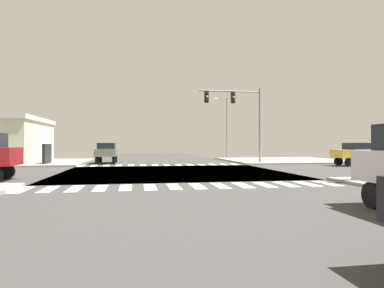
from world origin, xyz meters
name	(u,v)px	position (x,y,z in m)	size (l,w,h in m)	color
ground	(173,172)	(0.00, 0.00, -0.03)	(90.00, 90.00, 0.05)	#3A3837
sidewalk_corner_ne	(283,160)	(13.00, 12.00, 0.07)	(12.00, 12.00, 0.14)	gray
sidewalk_corner_nw	(20,162)	(-13.00, 12.00, 0.07)	(12.00, 12.00, 0.14)	gray
crosswalk_near	(186,186)	(-0.25, -7.30, 0.00)	(13.50, 2.00, 0.01)	silver
crosswalk_far	(161,165)	(-0.25, 7.30, 0.00)	(13.50, 2.00, 0.01)	silver
traffic_signal_mast	(237,108)	(6.60, 7.59, 5.05)	(5.72, 0.55, 6.88)	gray
street_lamp	(225,122)	(7.87, 16.60, 4.35)	(1.78, 0.32, 7.17)	gray
sedan_queued_3	(107,151)	(-5.00, 10.43, 1.12)	(1.80, 4.30, 1.88)	black
sedan_outer_4	(360,152)	(15.77, 3.50, 1.12)	(4.30, 1.80, 1.88)	black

